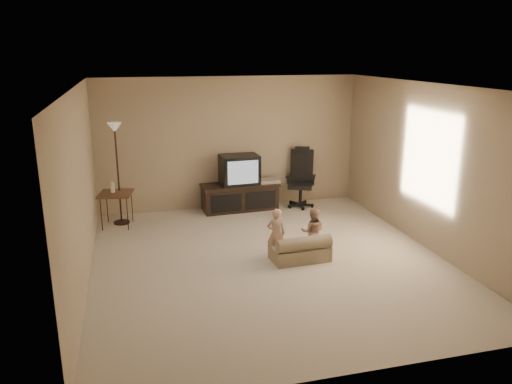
{
  "coord_description": "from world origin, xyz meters",
  "views": [
    {
      "loc": [
        -1.87,
        -6.46,
        2.95
      ],
      "look_at": [
        -0.04,
        0.6,
        0.88
      ],
      "focal_mm": 35.0,
      "sensor_mm": 36.0,
      "label": 1
    }
  ],
  "objects_px": {
    "child_sofa": "(301,250)",
    "toddler_left": "(276,234)",
    "side_table": "(115,194)",
    "office_chair": "(301,185)",
    "toddler_right": "(313,232)",
    "floor_lamp": "(116,151)",
    "tv_stand": "(240,187)"
  },
  "relations": [
    {
      "from": "office_chair",
      "to": "floor_lamp",
      "type": "height_order",
      "value": "floor_lamp"
    },
    {
      "from": "office_chair",
      "to": "side_table",
      "type": "distance_m",
      "value": 3.5
    },
    {
      "from": "office_chair",
      "to": "toddler_left",
      "type": "relative_size",
      "value": 1.52
    },
    {
      "from": "tv_stand",
      "to": "side_table",
      "type": "distance_m",
      "value": 2.32
    },
    {
      "from": "office_chair",
      "to": "side_table",
      "type": "xyz_separation_m",
      "value": [
        -3.48,
        -0.32,
        0.17
      ]
    },
    {
      "from": "office_chair",
      "to": "toddler_left",
      "type": "distance_m",
      "value": 2.63
    },
    {
      "from": "toddler_left",
      "to": "toddler_right",
      "type": "height_order",
      "value": "toddler_left"
    },
    {
      "from": "office_chair",
      "to": "toddler_right",
      "type": "relative_size",
      "value": 1.58
    },
    {
      "from": "side_table",
      "to": "child_sofa",
      "type": "xyz_separation_m",
      "value": [
        2.59,
        -2.22,
        -0.42
      ]
    },
    {
      "from": "floor_lamp",
      "to": "tv_stand",
      "type": "bearing_deg",
      "value": 6.67
    },
    {
      "from": "side_table",
      "to": "floor_lamp",
      "type": "xyz_separation_m",
      "value": [
        0.06,
        0.14,
        0.72
      ]
    },
    {
      "from": "office_chair",
      "to": "toddler_left",
      "type": "height_order",
      "value": "office_chair"
    },
    {
      "from": "side_table",
      "to": "floor_lamp",
      "type": "relative_size",
      "value": 0.46
    },
    {
      "from": "office_chair",
      "to": "toddler_right",
      "type": "xyz_separation_m",
      "value": [
        -0.65,
        -2.36,
        -0.05
      ]
    },
    {
      "from": "floor_lamp",
      "to": "toddler_right",
      "type": "height_order",
      "value": "floor_lamp"
    },
    {
      "from": "tv_stand",
      "to": "child_sofa",
      "type": "bearing_deg",
      "value": -86.19
    },
    {
      "from": "child_sofa",
      "to": "side_table",
      "type": "bearing_deg",
      "value": 136.0
    },
    {
      "from": "toddler_right",
      "to": "toddler_left",
      "type": "bearing_deg",
      "value": 18.43
    },
    {
      "from": "floor_lamp",
      "to": "toddler_right",
      "type": "bearing_deg",
      "value": -38.21
    },
    {
      "from": "office_chair",
      "to": "toddler_right",
      "type": "bearing_deg",
      "value": -80.87
    },
    {
      "from": "floor_lamp",
      "to": "toddler_right",
      "type": "xyz_separation_m",
      "value": [
        2.77,
        -2.18,
        -0.94
      ]
    },
    {
      "from": "office_chair",
      "to": "toddler_left",
      "type": "xyz_separation_m",
      "value": [
        -1.21,
        -2.34,
        -0.04
      ]
    },
    {
      "from": "child_sofa",
      "to": "toddler_left",
      "type": "bearing_deg",
      "value": 144.59
    },
    {
      "from": "child_sofa",
      "to": "toddler_left",
      "type": "xyz_separation_m",
      "value": [
        -0.32,
        0.2,
        0.22
      ]
    },
    {
      "from": "toddler_left",
      "to": "toddler_right",
      "type": "bearing_deg",
      "value": -176.22
    },
    {
      "from": "toddler_left",
      "to": "child_sofa",
      "type": "bearing_deg",
      "value": 154.39
    },
    {
      "from": "tv_stand",
      "to": "toddler_left",
      "type": "bearing_deg",
      "value": -93.16
    },
    {
      "from": "office_chair",
      "to": "toddler_right",
      "type": "distance_m",
      "value": 2.45
    },
    {
      "from": "floor_lamp",
      "to": "toddler_left",
      "type": "relative_size",
      "value": 2.35
    },
    {
      "from": "child_sofa",
      "to": "toddler_left",
      "type": "height_order",
      "value": "toddler_left"
    },
    {
      "from": "side_table",
      "to": "child_sofa",
      "type": "bearing_deg",
      "value": -40.54
    },
    {
      "from": "side_table",
      "to": "child_sofa",
      "type": "distance_m",
      "value": 3.44
    }
  ]
}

